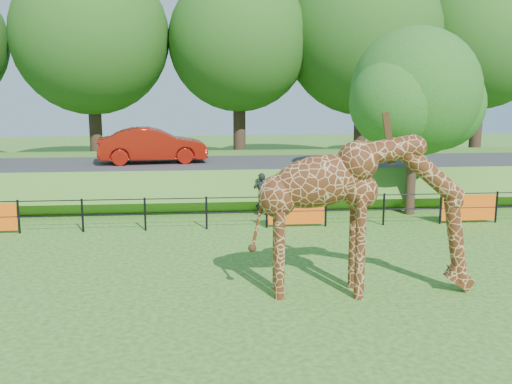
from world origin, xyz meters
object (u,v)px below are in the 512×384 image
giraffe (365,215)px  visitor (261,194)px  car_red (153,145)px  tree_east (417,97)px

giraffe → visitor: giraffe is taller
car_red → visitor: 6.16m
giraffe → tree_east: bearing=65.7°
giraffe → car_red: 13.76m
car_red → tree_east: size_ratio=0.68×
car_red → tree_east: bearing=-121.8°
car_red → visitor: car_red is taller
visitor → giraffe: bearing=109.5°
giraffe → tree_east: 9.24m
car_red → visitor: size_ratio=2.93×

